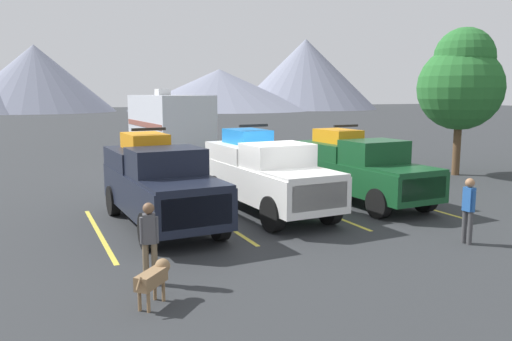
% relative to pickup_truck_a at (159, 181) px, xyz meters
% --- Properties ---
extents(ground_plane, '(240.00, 240.00, 0.00)m').
position_rel_pickup_truck_a_xyz_m(ground_plane, '(3.26, -0.70, -1.21)').
color(ground_plane, '#2D3033').
extents(pickup_truck_a, '(2.28, 5.73, 2.62)m').
position_rel_pickup_truck_a_xyz_m(pickup_truck_a, '(0.00, 0.00, 0.00)').
color(pickup_truck_a, black).
rests_on(pickup_truck_a, ground).
extents(pickup_truck_b, '(2.27, 5.55, 2.63)m').
position_rel_pickup_truck_a_xyz_m(pickup_truck_b, '(3.31, 0.16, 0.01)').
color(pickup_truck_b, white).
rests_on(pickup_truck_b, ground).
extents(pickup_truck_c, '(2.26, 5.48, 2.53)m').
position_rel_pickup_truck_a_xyz_m(pickup_truck_c, '(6.75, 0.20, -0.04)').
color(pickup_truck_c, '#144723').
rests_on(pickup_truck_c, ground).
extents(lot_stripe_a, '(0.12, 5.50, 0.01)m').
position_rel_pickup_truck_a_xyz_m(lot_stripe_a, '(-1.65, -0.24, -1.20)').
color(lot_stripe_a, gold).
rests_on(lot_stripe_a, ground).
extents(lot_stripe_b, '(0.12, 5.50, 0.01)m').
position_rel_pickup_truck_a_xyz_m(lot_stripe_b, '(1.62, -0.24, -1.20)').
color(lot_stripe_b, gold).
rests_on(lot_stripe_b, ground).
extents(lot_stripe_c, '(0.12, 5.50, 0.01)m').
position_rel_pickup_truck_a_xyz_m(lot_stripe_c, '(4.90, -0.24, -1.20)').
color(lot_stripe_c, gold).
rests_on(lot_stripe_c, ground).
extents(lot_stripe_d, '(0.12, 5.50, 0.01)m').
position_rel_pickup_truck_a_xyz_m(lot_stripe_d, '(8.18, -0.24, -1.20)').
color(lot_stripe_d, gold).
rests_on(lot_stripe_d, ground).
extents(camper_trailer_a, '(2.74, 7.28, 3.78)m').
position_rel_pickup_truck_a_xyz_m(camper_trailer_a, '(3.04, 10.28, 0.79)').
color(camper_trailer_a, silver).
rests_on(camper_trailer_a, ground).
extents(person_a, '(0.22, 0.35, 1.60)m').
position_rel_pickup_truck_a_xyz_m(person_a, '(6.28, -4.85, -0.28)').
color(person_a, '#3F3F42').
rests_on(person_a, ground).
extents(person_b, '(0.34, 0.23, 1.58)m').
position_rel_pickup_truck_a_xyz_m(person_b, '(-1.24, -4.33, -0.30)').
color(person_b, '#726047').
rests_on(person_b, ground).
extents(dog, '(0.74, 0.77, 0.72)m').
position_rel_pickup_truck_a_xyz_m(dog, '(-1.38, -5.27, -0.72)').
color(dog, olive).
rests_on(dog, ground).
extents(tree_a, '(3.64, 3.64, 6.36)m').
position_rel_pickup_truck_a_xyz_m(tree_a, '(14.07, 3.16, 2.92)').
color(tree_a, brown).
rests_on(tree_a, ground).
extents(mountain_ridge, '(146.86, 41.64, 15.42)m').
position_rel_pickup_truck_a_xyz_m(mountain_ridge, '(4.67, 89.91, 4.45)').
color(mountain_ridge, gray).
rests_on(mountain_ridge, ground).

